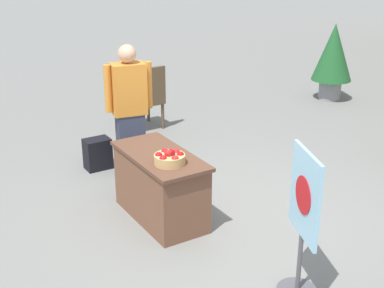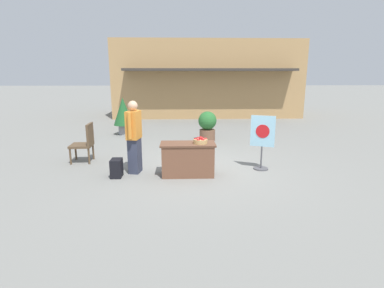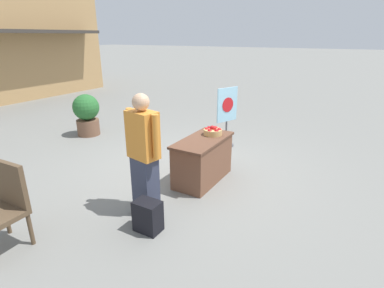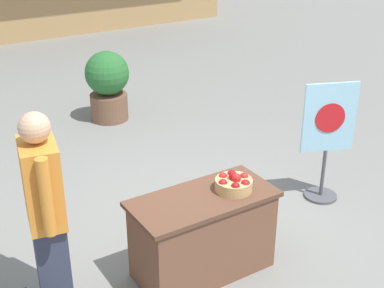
% 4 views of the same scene
% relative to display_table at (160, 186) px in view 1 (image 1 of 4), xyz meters
% --- Properties ---
extents(ground_plane, '(120.00, 120.00, 0.00)m').
position_rel_display_table_xyz_m(ground_plane, '(0.32, 0.57, -0.38)').
color(ground_plane, slate).
extents(display_table, '(1.25, 0.60, 0.76)m').
position_rel_display_table_xyz_m(display_table, '(0.00, 0.00, 0.00)').
color(display_table, brown).
rests_on(display_table, ground_plane).
extents(apple_basket, '(0.32, 0.32, 0.16)m').
position_rel_display_table_xyz_m(apple_basket, '(0.29, -0.04, 0.44)').
color(apple_basket, tan).
rests_on(apple_basket, display_table).
extents(person_visitor, '(0.34, 0.60, 1.71)m').
position_rel_display_table_xyz_m(person_visitor, '(-1.25, 0.24, 0.49)').
color(person_visitor, '#33384C').
rests_on(person_visitor, ground_plane).
extents(backpack, '(0.24, 0.34, 0.42)m').
position_rel_display_table_xyz_m(backpack, '(-1.63, -0.08, -0.17)').
color(backpack, black).
rests_on(backpack, ground_plane).
extents(poster_board, '(0.55, 0.36, 1.33)m').
position_rel_display_table_xyz_m(poster_board, '(1.82, 0.38, 0.34)').
color(poster_board, '#4C4C51').
rests_on(poster_board, ground_plane).
extents(patio_chair, '(0.57, 0.57, 1.04)m').
position_rel_display_table_xyz_m(patio_chair, '(-2.70, 1.19, 0.18)').
color(patio_chair, brown).
rests_on(patio_chair, ground_plane).
extents(potted_plant_near_right, '(0.75, 0.75, 1.44)m').
position_rel_display_table_xyz_m(potted_plant_near_right, '(-2.39, 4.96, 0.46)').
color(potted_plant_near_right, gray).
rests_on(potted_plant_near_right, ground_plane).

